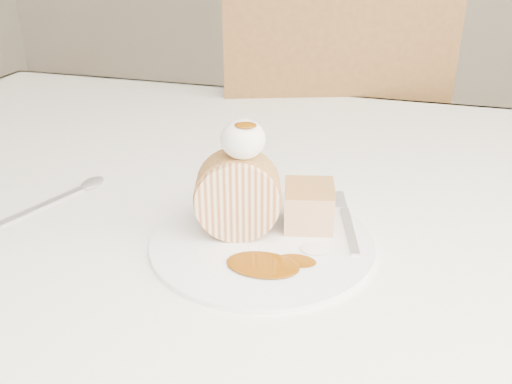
# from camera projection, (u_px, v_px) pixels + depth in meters

# --- Properties ---
(table) EXTENTS (1.40, 0.90, 0.75)m
(table) POSITION_uv_depth(u_px,v_px,m) (258.00, 242.00, 0.80)
(table) COLOR white
(table) RESTS_ON ground
(chair_far) EXTENTS (0.58, 0.58, 0.96)m
(chair_far) POSITION_uv_depth(u_px,v_px,m) (323.00, 164.00, 1.33)
(chair_far) COLOR brown
(chair_far) RESTS_ON ground
(plate) EXTENTS (0.29, 0.29, 0.01)m
(plate) POSITION_uv_depth(u_px,v_px,m) (262.00, 243.00, 0.61)
(plate) COLOR white
(plate) RESTS_ON table
(roulade_slice) EXTENTS (0.10, 0.07, 0.09)m
(roulade_slice) POSITION_uv_depth(u_px,v_px,m) (238.00, 196.00, 0.61)
(roulade_slice) COLOR beige
(roulade_slice) RESTS_ON plate
(cake_chunk) EXTENTS (0.06, 0.06, 0.04)m
(cake_chunk) POSITION_uv_depth(u_px,v_px,m) (309.00, 209.00, 0.63)
(cake_chunk) COLOR tan
(cake_chunk) RESTS_ON plate
(whipped_cream) EXTENTS (0.05, 0.05, 0.04)m
(whipped_cream) POSITION_uv_depth(u_px,v_px,m) (243.00, 139.00, 0.58)
(whipped_cream) COLOR white
(whipped_cream) RESTS_ON roulade_slice
(caramel_drizzle) EXTENTS (0.02, 0.02, 0.01)m
(caramel_drizzle) POSITION_uv_depth(u_px,v_px,m) (245.00, 120.00, 0.56)
(caramel_drizzle) COLOR #713804
(caramel_drizzle) RESTS_ON whipped_cream
(caramel_pool) EXTENTS (0.08, 0.06, 0.00)m
(caramel_pool) POSITION_uv_depth(u_px,v_px,m) (263.00, 265.00, 0.57)
(caramel_pool) COLOR #713804
(caramel_pool) RESTS_ON plate
(fork) EXTENTS (0.05, 0.14, 0.00)m
(fork) POSITION_uv_depth(u_px,v_px,m) (350.00, 230.00, 0.63)
(fork) COLOR silver
(fork) RESTS_ON plate
(spoon) EXTENTS (0.07, 0.15, 0.00)m
(spoon) POSITION_uv_depth(u_px,v_px,m) (43.00, 206.00, 0.69)
(spoon) COLOR silver
(spoon) RESTS_ON table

